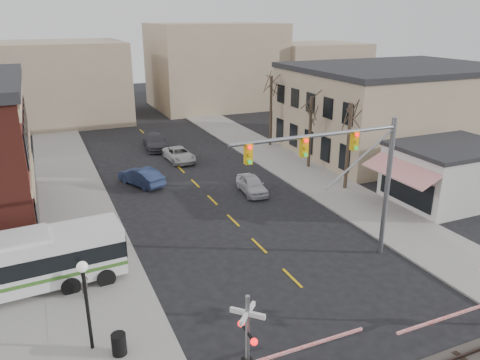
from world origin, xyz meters
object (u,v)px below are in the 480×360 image
car_a (252,184)px  car_b (141,176)px  car_d (155,142)px  pedestrian_near (84,282)px  traffic_signal_mast (350,165)px  transit_bus (2,267)px  trash_bin (119,344)px  rr_crossing_west (258,342)px  street_lamp (85,287)px  car_c (179,155)px  pedestrian_far (82,264)px

car_a → car_b: size_ratio=0.90×
car_d → pedestrian_near: (-9.78, -25.40, 0.16)m
traffic_signal_mast → car_d: (-3.80, 27.43, -4.97)m
transit_bus → trash_bin: transit_bus is taller
transit_bus → traffic_signal_mast: traffic_signal_mast is taller
rr_crossing_west → car_a: rr_crossing_west is taller
rr_crossing_west → car_d: (4.57, 33.90, -1.22)m
street_lamp → pedestrian_near: bearing=87.2°
transit_bus → car_c: 23.46m
street_lamp → car_d: 31.13m
trash_bin → car_b: 20.50m
car_a → car_c: (-2.74, 10.40, -0.05)m
trash_bin → car_a: 19.39m
trash_bin → street_lamp: bearing=140.3°
transit_bus → rr_crossing_west: size_ratio=2.07×
transit_bus → pedestrian_near: size_ratio=7.30×
rr_crossing_west → car_d: bearing=82.3°
street_lamp → pedestrian_far: size_ratio=2.55×
car_a → pedestrian_near: 16.71m
car_c → car_d: 5.30m
transit_bus → street_lamp: street_lamp is taller
car_d → pedestrian_far: 25.45m
transit_bus → car_a: (17.06, 8.15, -0.99)m
street_lamp → trash_bin: 2.74m
pedestrian_near → trash_bin: bearing=-162.6°
car_a → car_b: 9.12m
traffic_signal_mast → car_a: traffic_signal_mast is taller
transit_bus → street_lamp: bearing=-59.5°
trash_bin → car_c: bearing=68.2°
transit_bus → car_b: transit_bus is taller
car_a → car_d: bearing=109.1°
traffic_signal_mast → street_lamp: bearing=-171.8°
traffic_signal_mast → trash_bin: size_ratio=10.47×
car_a → rr_crossing_west: bearing=-108.9°
rr_crossing_west → street_lamp: 7.10m
car_a → car_b: (-7.49, 5.20, 0.05)m
car_d → pedestrian_far: pedestrian_far is taller
transit_bus → car_d: (13.31, 23.75, -0.92)m
pedestrian_near → rr_crossing_west: bearing=-140.4°
car_d → street_lamp: bearing=-102.7°
transit_bus → car_c: bearing=52.3°
traffic_signal_mast → pedestrian_far: bearing=163.9°
street_lamp → car_b: size_ratio=0.90×
transit_bus → car_b: size_ratio=2.59×
car_b → car_c: bearing=-156.7°
car_a → car_c: 10.75m
transit_bus → car_b: (9.57, 13.35, -0.94)m
street_lamp → pedestrian_near: size_ratio=2.53×
pedestrian_far → traffic_signal_mast: bearing=-81.6°
traffic_signal_mast → pedestrian_near: 14.54m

